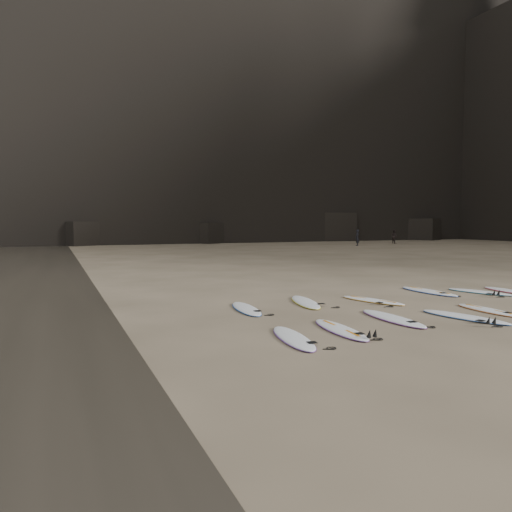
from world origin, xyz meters
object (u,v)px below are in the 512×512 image
(surfboard_1, at_px, (340,329))
(surfboard_3, at_px, (464,317))
(surfboard_2, at_px, (392,318))
(surfboard_8, at_px, (429,291))
(person_a, at_px, (357,238))
(surfboard_6, at_px, (305,302))
(surfboard_10, at_px, (509,291))
(surfboard_5, at_px, (246,308))
(person_b, at_px, (394,237))
(surfboard_9, at_px, (480,292))
(surfboard_0, at_px, (293,338))
(surfboard_7, at_px, (373,300))
(surfboard_4, at_px, (488,310))

(surfboard_1, distance_m, surfboard_3, 3.80)
(surfboard_2, distance_m, surfboard_8, 5.58)
(surfboard_2, bearing_deg, person_a, 59.67)
(surfboard_6, height_order, surfboard_10, surfboard_6)
(surfboard_5, bearing_deg, surfboard_3, -27.91)
(surfboard_6, xyz_separation_m, person_b, (28.82, 32.95, 0.74))
(surfboard_9, relative_size, person_b, 1.48)
(surfboard_2, height_order, person_b, person_b)
(person_a, relative_size, person_b, 1.06)
(surfboard_6, height_order, person_a, person_a)
(surfboard_5, xyz_separation_m, person_a, (24.04, 30.44, 0.79))
(surfboard_2, distance_m, surfboard_10, 7.52)
(surfboard_1, height_order, surfboard_5, surfboard_1)
(surfboard_5, distance_m, surfboard_10, 10.02)
(surfboard_5, height_order, surfboard_6, surfboard_6)
(surfboard_0, xyz_separation_m, surfboard_5, (0.36, 3.71, 0.00))
(surfboard_6, bearing_deg, person_b, 62.30)
(person_a, bearing_deg, surfboard_6, -20.00)
(surfboard_0, distance_m, surfboard_1, 1.42)
(surfboard_6, xyz_separation_m, surfboard_7, (2.12, -0.50, -0.00))
(surfboard_7, relative_size, surfboard_8, 0.88)
(surfboard_3, xyz_separation_m, surfboard_7, (-0.60, 3.18, -0.00))
(surfboard_0, distance_m, person_a, 41.98)
(surfboard_5, xyz_separation_m, surfboard_8, (7.26, 0.80, 0.00))
(surfboard_0, height_order, surfboard_10, surfboard_0)
(surfboard_6, bearing_deg, surfboard_8, 18.12)
(surfboard_4, relative_size, surfboard_10, 0.97)
(surfboard_7, distance_m, person_b, 42.80)
(surfboard_10, xyz_separation_m, person_b, (20.90, 33.50, 0.75))
(surfboard_1, height_order, surfboard_7, surfboard_1)
(surfboard_2, relative_size, surfboard_5, 1.08)
(surfboard_2, relative_size, surfboard_10, 1.12)
(surfboard_2, bearing_deg, surfboard_4, 1.58)
(surfboard_9, xyz_separation_m, person_b, (22.07, 33.30, 0.75))
(surfboard_5, distance_m, person_a, 38.80)
(surfboard_9, bearing_deg, surfboard_0, -176.00)
(surfboard_1, bearing_deg, surfboard_9, 28.55)
(surfboard_7, bearing_deg, person_a, 39.60)
(surfboard_5, distance_m, person_b, 45.46)
(surfboard_2, height_order, surfboard_9, surfboard_2)
(surfboard_1, distance_m, surfboard_5, 3.53)
(surfboard_4, relative_size, surfboard_9, 0.95)
(surfboard_5, relative_size, surfboard_7, 1.02)
(surfboard_7, xyz_separation_m, surfboard_8, (3.04, 0.92, 0.01))
(surfboard_7, bearing_deg, surfboard_5, 160.90)
(surfboard_3, height_order, surfboard_9, surfboard_3)
(surfboard_8, distance_m, person_b, 40.23)
(surfboard_6, relative_size, surfboard_8, 0.97)
(surfboard_3, xyz_separation_m, surfboard_5, (-4.82, 3.30, -0.00))
(surfboard_3, distance_m, surfboard_7, 3.24)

